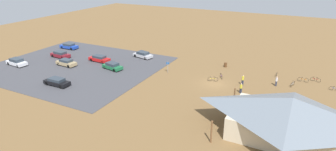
% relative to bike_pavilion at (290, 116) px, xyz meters
% --- Properties ---
extents(ground, '(160.00, 160.00, 0.00)m').
position_rel_bike_pavilion_xyz_m(ground, '(12.84, -11.66, -2.90)').
color(ground, brown).
rests_on(ground, ground).
extents(parking_lot_asphalt, '(32.29, 28.07, 0.05)m').
position_rel_bike_pavilion_xyz_m(parking_lot_asphalt, '(40.54, -7.93, -2.88)').
color(parking_lot_asphalt, '#424247').
rests_on(parking_lot_asphalt, ground).
extents(bike_pavilion, '(15.78, 10.48, 5.20)m').
position_rel_bike_pavilion_xyz_m(bike_pavilion, '(0.00, 0.00, 0.00)').
color(bike_pavilion, beige).
rests_on(bike_pavilion, ground).
extents(trash_bin, '(0.60, 0.60, 0.90)m').
position_rel_bike_pavilion_xyz_m(trash_bin, '(13.52, -20.86, -2.45)').
color(trash_bin, brown).
rests_on(trash_bin, ground).
extents(lot_sign, '(0.56, 0.08, 2.20)m').
position_rel_bike_pavilion_xyz_m(lot_sign, '(22.35, -12.80, -1.49)').
color(lot_sign, '#99999E').
rests_on(lot_sign, ground).
extents(bicycle_blue_back_row, '(1.69, 0.48, 0.74)m').
position_rel_bike_pavilion_xyz_m(bicycle_blue_back_row, '(-5.58, -17.82, -2.55)').
color(bicycle_blue_back_row, black).
rests_on(bicycle_blue_back_row, ground).
extents(bicycle_purple_edge_north, '(0.89, 1.54, 0.80)m').
position_rel_bike_pavilion_xyz_m(bicycle_purple_edge_north, '(12.52, -14.75, -2.54)').
color(bicycle_purple_edge_north, black).
rests_on(bicycle_purple_edge_north, ground).
extents(bicycle_yellow_trailside, '(1.73, 0.67, 0.87)m').
position_rel_bike_pavilion_xyz_m(bicycle_yellow_trailside, '(13.39, -12.64, -2.51)').
color(bicycle_yellow_trailside, black).
rests_on(bicycle_yellow_trailside, ground).
extents(bicycle_orange_yard_left, '(1.80, 0.48, 0.83)m').
position_rel_bike_pavilion_xyz_m(bicycle_orange_yard_left, '(-0.75, -19.56, -2.52)').
color(bicycle_orange_yard_left, black).
rests_on(bicycle_orange_yard_left, ground).
extents(bicycle_red_yard_front, '(1.67, 0.51, 0.83)m').
position_rel_bike_pavilion_xyz_m(bicycle_red_yard_front, '(-2.70, -20.65, -2.52)').
color(bicycle_red_yard_front, black).
rests_on(bicycle_red_yard_front, ground).
extents(bicycle_black_mid_cluster, '(0.48, 1.71, 0.82)m').
position_rel_bike_pavilion_xyz_m(bicycle_black_mid_cluster, '(3.69, -20.04, -2.54)').
color(bicycle_black_mid_cluster, black).
rests_on(bicycle_black_mid_cluster, ground).
extents(bicycle_silver_yard_right, '(0.62, 1.67, 0.84)m').
position_rel_bike_pavilion_xyz_m(bicycle_silver_yard_right, '(0.73, -16.61, -2.53)').
color(bicycle_silver_yard_right, black).
rests_on(bicycle_silver_yard_right, ground).
extents(car_white_aisle_side, '(4.77, 2.24, 1.44)m').
position_rel_bike_pavilion_xyz_m(car_white_aisle_side, '(51.51, -2.65, -2.14)').
color(car_white_aisle_side, white).
rests_on(car_white_aisle_side, parking_lot_asphalt).
extents(car_silver_front_row, '(4.65, 2.72, 1.32)m').
position_rel_bike_pavilion_xyz_m(car_silver_front_row, '(31.41, -18.58, -2.19)').
color(car_silver_front_row, '#BCBCC1').
rests_on(car_silver_front_row, parking_lot_asphalt).
extents(car_black_inner_stall, '(4.64, 1.77, 1.28)m').
position_rel_bike_pavilion_xyz_m(car_black_inner_stall, '(36.32, 1.09, -2.20)').
color(car_black_inner_stall, black).
rests_on(car_black_inner_stall, parking_lot_asphalt).
extents(car_tan_mid_lot, '(4.45, 2.03, 1.32)m').
position_rel_bike_pavilion_xyz_m(car_tan_mid_lot, '(42.40, -7.03, -2.19)').
color(car_tan_mid_lot, tan).
rests_on(car_tan_mid_lot, parking_lot_asphalt).
extents(car_maroon_far_end, '(4.68, 2.08, 1.39)m').
position_rel_bike_pavilion_xyz_m(car_maroon_far_end, '(47.56, -10.41, -2.16)').
color(car_maroon_far_end, maroon).
rests_on(car_maroon_far_end, parking_lot_asphalt).
extents(car_green_back_corner, '(4.49, 2.63, 1.34)m').
position_rel_bike_pavilion_xyz_m(car_green_back_corner, '(32.79, -9.54, -2.19)').
color(car_green_back_corner, '#1E6B3D').
rests_on(car_green_back_corner, parking_lot_asphalt).
extents(car_red_by_curb, '(4.73, 1.98, 1.31)m').
position_rel_bike_pavilion_xyz_m(car_red_by_curb, '(38.10, -12.08, -2.19)').
color(car_red_by_curb, red).
rests_on(car_red_by_curb, parking_lot_asphalt).
extents(car_blue_second_row, '(4.41, 1.89, 1.29)m').
position_rel_bike_pavilion_xyz_m(car_blue_second_row, '(51.04, -16.46, -2.20)').
color(car_blue_second_row, '#1E42B2').
rests_on(car_blue_second_row, parking_lot_asphalt).
extents(visitor_by_pavilion, '(0.40, 0.38, 1.70)m').
position_rel_bike_pavilion_xyz_m(visitor_by_pavilion, '(7.86, -9.93, -2.01)').
color(visitor_by_pavilion, '#2D3347').
rests_on(visitor_by_pavilion, ground).
extents(visitor_crossing_yard, '(0.36, 0.37, 1.84)m').
position_rel_bike_pavilion_xyz_m(visitor_crossing_yard, '(8.36, -13.28, -1.93)').
color(visitor_crossing_yard, '#2D3347').
rests_on(visitor_crossing_yard, ground).
extents(visitor_near_lot, '(0.36, 0.36, 1.71)m').
position_rel_bike_pavilion_xyz_m(visitor_near_lot, '(3.22, -15.55, -2.00)').
color(visitor_near_lot, '#2D3347').
rests_on(visitor_near_lot, ground).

